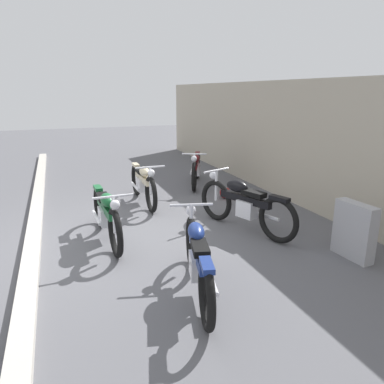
% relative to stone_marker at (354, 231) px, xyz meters
% --- Properties ---
extents(ground_plane, '(40.00, 40.00, 0.00)m').
position_rel_stone_marker_xyz_m(ground_plane, '(-2.00, -3.31, -0.43)').
color(ground_plane, '#56565B').
extents(building_wall, '(18.00, 0.30, 2.67)m').
position_rel_stone_marker_xyz_m(building_wall, '(-2.00, 1.00, 0.91)').
color(building_wall, '#B2A893').
rests_on(building_wall, ground_plane).
extents(curb_strip, '(18.00, 0.24, 0.12)m').
position_rel_stone_marker_xyz_m(curb_strip, '(-2.00, -4.53, -0.37)').
color(curb_strip, '#B7B2A8').
rests_on(curb_strip, ground_plane).
extents(stone_marker, '(0.67, 0.24, 0.86)m').
position_rel_stone_marker_xyz_m(stone_marker, '(0.00, 0.00, 0.00)').
color(stone_marker, '#9E9EA3').
rests_on(stone_marker, ground_plane).
extents(helmet, '(0.26, 0.26, 0.26)m').
position_rel_stone_marker_xyz_m(helmet, '(-3.53, -0.42, -0.30)').
color(helmet, maroon).
rests_on(helmet, ground_plane).
extents(motorcycle_cream, '(2.17, 0.61, 0.97)m').
position_rel_stone_marker_xyz_m(motorcycle_cream, '(-3.82, -2.30, 0.04)').
color(motorcycle_cream, black).
rests_on(motorcycle_cream, ground_plane).
extents(motorcycle_blue, '(2.08, 0.76, 0.95)m').
position_rel_stone_marker_xyz_m(motorcycle_blue, '(0.09, -2.53, 0.03)').
color(motorcycle_blue, black).
rests_on(motorcycle_blue, ground_plane).
extents(motorcycle_maroon, '(2.00, 1.06, 0.97)m').
position_rel_stone_marker_xyz_m(motorcycle_maroon, '(-4.96, -0.60, 0.04)').
color(motorcycle_maroon, black).
rests_on(motorcycle_maroon, ground_plane).
extents(motorcycle_green, '(2.16, 0.60, 0.97)m').
position_rel_stone_marker_xyz_m(motorcycle_green, '(-1.97, -3.35, 0.04)').
color(motorcycle_green, black).
rests_on(motorcycle_green, ground_plane).
extents(motorcycle_black, '(2.14, 0.98, 1.01)m').
position_rel_stone_marker_xyz_m(motorcycle_black, '(-1.59, -0.99, 0.06)').
color(motorcycle_black, black).
rests_on(motorcycle_black, ground_plane).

